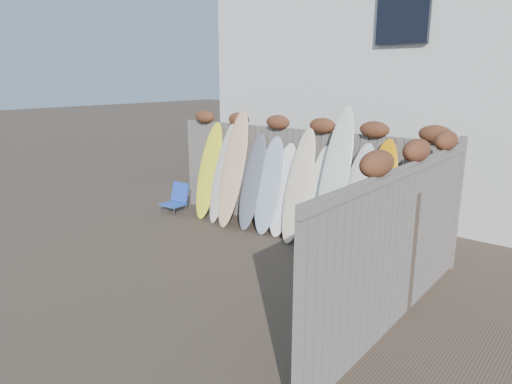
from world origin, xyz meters
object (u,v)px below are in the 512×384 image
Objects in this scene: beach_chair at (177,198)px; lattice_panel at (423,243)px; wooden_crate at (382,274)px; surfboard_0 at (209,170)px.

beach_chair is 5.81m from lattice_panel.
lattice_panel reaches higher than beach_chair.
lattice_panel is at bearing 45.48° from wooden_crate.
wooden_crate is at bearing -19.12° from surfboard_0.
beach_chair is 0.30× the size of surfboard_0.
lattice_panel is 0.75× the size of surfboard_0.
surfboard_0 is (-4.52, 1.25, 0.66)m from wooden_crate.
lattice_panel reaches higher than wooden_crate.
surfboard_0 reaches higher than beach_chair.
wooden_crate is at bearing -11.04° from beach_chair.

